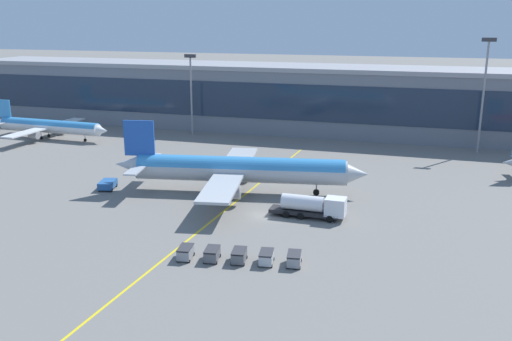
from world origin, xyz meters
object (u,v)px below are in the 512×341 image
(fuel_tanker, at_px, (313,206))
(baggage_cart_4, at_px, (294,259))
(main_airliner, at_px, (238,169))
(baggage_cart_0, at_px, (185,252))
(baggage_cart_2, at_px, (239,256))
(pushback_tug, at_px, (108,184))
(baggage_cart_1, at_px, (212,254))
(baggage_cart_3, at_px, (266,257))
(commuter_jet_far, at_px, (49,126))

(fuel_tanker, height_order, baggage_cart_4, fuel_tanker)
(main_airliner, bearing_deg, baggage_cart_0, -85.18)
(baggage_cart_2, bearing_deg, baggage_cart_0, -171.35)
(main_airliner, relative_size, pushback_tug, 9.70)
(fuel_tanker, xyz_separation_m, baggage_cart_4, (1.06, -16.12, -0.96))
(fuel_tanker, bearing_deg, baggage_cart_4, -86.25)
(main_airliner, height_order, fuel_tanker, main_airliner)
(baggage_cart_0, height_order, baggage_cart_4, same)
(baggage_cart_0, height_order, baggage_cart_2, same)
(pushback_tug, relative_size, baggage_cart_1, 1.49)
(main_airliner, xyz_separation_m, baggage_cart_4, (14.87, -24.32, -3.13))
(baggage_cart_0, distance_m, baggage_cart_3, 9.60)
(baggage_cart_0, bearing_deg, main_airliner, 94.82)
(pushback_tug, xyz_separation_m, commuter_jet_far, (-34.34, 31.29, 2.11))
(pushback_tug, xyz_separation_m, baggage_cart_4, (36.26, -19.93, -0.07))
(pushback_tug, relative_size, baggage_cart_4, 1.49)
(main_airliner, relative_size, fuel_tanker, 3.80)
(pushback_tug, distance_m, baggage_cart_1, 34.26)
(baggage_cart_4, bearing_deg, pushback_tug, 151.21)
(baggage_cart_0, bearing_deg, baggage_cart_4, 8.65)
(baggage_cart_0, bearing_deg, commuter_jet_far, 137.48)
(pushback_tug, bearing_deg, baggage_cart_1, -38.60)
(fuel_tanker, relative_size, commuter_jet_far, 0.34)
(pushback_tug, relative_size, baggage_cart_0, 1.49)
(baggage_cart_2, xyz_separation_m, baggage_cart_3, (3.16, 0.48, 0.00))
(baggage_cart_2, bearing_deg, baggage_cart_4, 8.65)
(fuel_tanker, bearing_deg, baggage_cart_1, -115.65)
(main_airliner, relative_size, baggage_cart_1, 14.43)
(main_airliner, xyz_separation_m, baggage_cart_0, (2.21, -26.24, -3.13))
(pushback_tug, bearing_deg, fuel_tanker, -6.17)
(baggage_cart_1, bearing_deg, main_airliner, 101.79)
(baggage_cart_3, bearing_deg, baggage_cart_1, -171.35)
(baggage_cart_1, height_order, commuter_jet_far, commuter_jet_far)
(baggage_cart_1, bearing_deg, pushback_tug, 141.40)
(fuel_tanker, bearing_deg, baggage_cart_0, -122.73)
(fuel_tanker, distance_m, baggage_cart_4, 16.19)
(pushback_tug, distance_m, baggage_cart_0, 32.17)
(baggage_cart_1, bearing_deg, fuel_tanker, 64.35)
(pushback_tug, bearing_deg, baggage_cart_2, -34.91)
(baggage_cart_1, xyz_separation_m, baggage_cart_3, (6.33, 0.96, 0.00))
(main_airliner, relative_size, baggage_cart_2, 14.43)
(fuel_tanker, relative_size, baggage_cart_4, 3.80)
(baggage_cart_3, height_order, baggage_cart_4, same)
(main_airliner, xyz_separation_m, pushback_tug, (-21.40, -4.39, -3.07))
(baggage_cart_2, distance_m, baggage_cart_3, 3.20)
(fuel_tanker, relative_size, baggage_cart_0, 3.80)
(fuel_tanker, distance_m, baggage_cart_0, 21.47)
(baggage_cart_1, bearing_deg, baggage_cart_0, -171.35)
(pushback_tug, bearing_deg, baggage_cart_0, -42.79)
(baggage_cart_0, height_order, baggage_cart_1, same)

